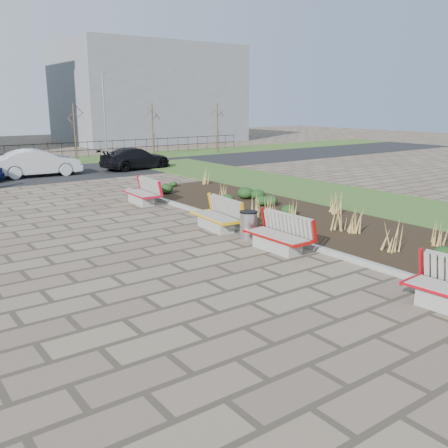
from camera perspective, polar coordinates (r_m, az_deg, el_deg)
ground at (r=10.57m, az=3.07°, el=-9.02°), size 120.00×120.00×0.00m
planting_bed at (r=18.12m, az=8.43°, el=0.70°), size 4.50×18.00×0.10m
planting_curb at (r=16.60m, az=2.67°, el=-0.28°), size 0.16×18.00×0.15m
grass_verge_near at (r=21.66m, az=17.45°, el=2.26°), size 5.00×38.00×0.04m
road at (r=30.45m, az=-24.16°, el=4.82°), size 80.00×7.00×0.02m
bench_b at (r=14.09m, az=6.08°, el=-1.10°), size 0.93×2.11×1.00m
bench_c at (r=16.37m, az=-0.99°, el=1.07°), size 1.07×2.17×1.00m
bench_d at (r=20.90m, az=-9.50°, el=3.64°), size 1.00×2.14×1.00m
litter_bin at (r=15.33m, az=2.80°, el=-0.14°), size 0.54×0.54×0.84m
car_silver at (r=30.26m, az=-20.46°, el=6.59°), size 4.74×1.95×1.53m
car_black at (r=31.96m, az=-10.07°, el=7.39°), size 4.78×2.43×1.33m
tree_d at (r=36.21m, az=-16.67°, el=9.90°), size 1.40×1.40×4.00m
tree_e at (r=38.65m, az=-8.15°, el=10.54°), size 1.40×1.40×4.00m
tree_f at (r=41.81m, az=-0.76°, el=10.90°), size 1.40×1.40×4.00m
lamp_east at (r=36.43m, az=-13.49°, el=11.69°), size 0.24×0.60×6.00m
building_grey at (r=56.04m, az=-8.56°, el=14.49°), size 18.00×12.00×10.00m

